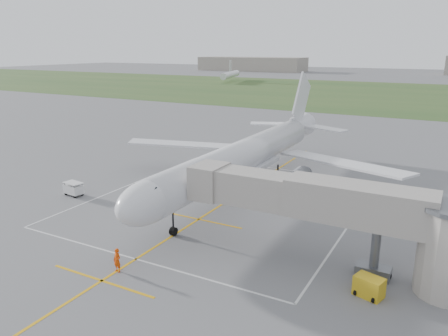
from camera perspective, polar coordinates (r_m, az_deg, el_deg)
The scene contains 11 objects.
ground at distance 53.61m, azimuth 2.30°, elevation -3.16°, with size 700.00×700.00×0.00m, color #5E5E60.
grass_strip at distance 177.86m, azimuth 21.44°, elevation 8.91°, with size 700.00×120.00×0.02m, color #2F4F22.
apron_markings at distance 48.75m, azimuth -0.74°, elevation -5.07°, with size 28.20×60.00×0.01m.
airliner at distance 53.02m, azimuth 2.71°, elevation 1.58°, with size 38.93×46.75×13.52m.
jet_bridge at distance 35.06m, azimuth 15.84°, elevation -5.81°, with size 23.40×5.00×7.20m.
gpu_unit at distance 33.69m, azimuth 18.40°, elevation -14.51°, with size 2.25×1.84×1.47m.
baggage_cart at distance 55.15m, azimuth -19.05°, elevation -2.58°, with size 2.49×1.70×1.62m.
ramp_worker_nose at distance 36.02m, azimuth -13.79°, elevation -11.63°, with size 0.71×0.47×1.96m, color #D84106.
ramp_worker_wing at distance 55.56m, azimuth -0.70°, elevation -1.49°, with size 0.88×0.68×1.80m, color red.
distant_hangars at distance 313.42m, azimuth 21.96°, elevation 12.22°, with size 345.00×49.00×12.00m.
distant_aircraft at distance 212.46m, azimuth 21.31°, elevation 10.80°, with size 177.05×40.67×8.85m.
Camera 1 is at (22.34, -45.62, 17.13)m, focal length 35.00 mm.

